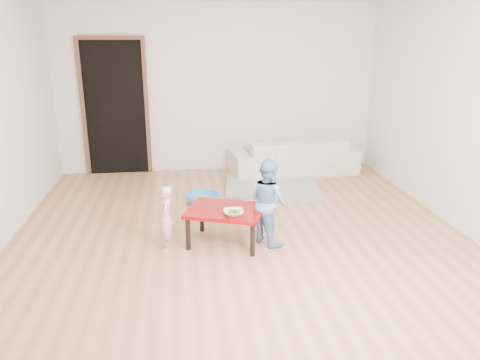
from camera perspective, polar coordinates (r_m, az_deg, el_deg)
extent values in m
cube|color=#A16C45|center=(5.42, -0.27, -5.92)|extent=(5.00, 5.00, 0.01)
cube|color=silver|center=(7.50, -2.68, 11.02)|extent=(5.00, 0.02, 2.60)
cube|color=silver|center=(5.89, 24.87, 7.58)|extent=(0.02, 5.00, 2.60)
imported|color=white|center=(7.43, 6.52, 2.91)|extent=(2.05, 1.00, 0.58)
cube|color=orange|center=(7.10, 3.02, 3.51)|extent=(0.48, 0.45, 0.11)
imported|color=white|center=(4.75, -0.78, -4.00)|extent=(0.21, 0.21, 0.05)
imported|color=#E7697A|center=(4.86, -9.05, -4.63)|extent=(0.17, 0.25, 0.68)
imported|color=#557EC5|center=(4.93, 3.45, -2.62)|extent=(0.53, 0.56, 0.92)
imported|color=teal|center=(6.16, -4.57, -2.31)|extent=(0.44, 0.44, 0.14)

